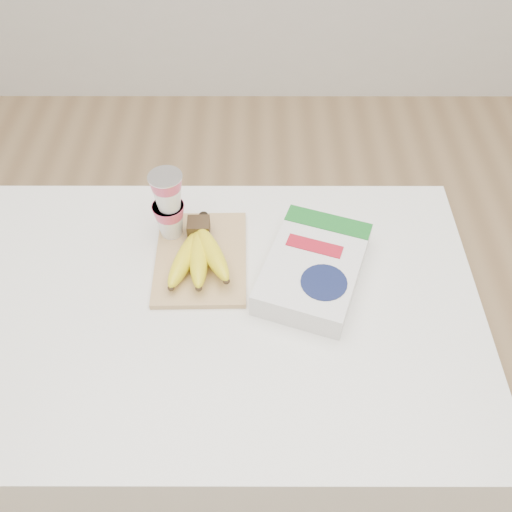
{
  "coord_description": "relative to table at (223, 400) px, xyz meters",
  "views": [
    {
      "loc": [
        0.08,
        -0.68,
        1.73
      ],
      "look_at": [
        0.08,
        0.1,
        0.85
      ],
      "focal_mm": 40.0,
      "sensor_mm": 36.0,
      "label": 1
    }
  ],
  "objects": [
    {
      "name": "cereal_box",
      "position": [
        0.2,
        0.07,
        0.43
      ],
      "size": [
        0.26,
        0.32,
        0.06
      ],
      "rotation": [
        0.0,
        0.0,
        -0.34
      ],
      "color": "white",
      "rests_on": "table"
    },
    {
      "name": "bananas",
      "position": [
        -0.04,
        0.1,
        0.44
      ],
      "size": [
        0.15,
        0.2,
        0.06
      ],
      "color": "#382816",
      "rests_on": "cutting_board"
    },
    {
      "name": "room",
      "position": [
        0.0,
        0.0,
        0.95
      ],
      "size": [
        4.0,
        4.0,
        4.0
      ],
      "color": "tan",
      "rests_on": "ground"
    },
    {
      "name": "table",
      "position": [
        0.0,
        0.0,
        0.0
      ],
      "size": [
        1.08,
        0.72,
        0.81
      ],
      "primitive_type": "cube",
      "color": "white",
      "rests_on": "ground"
    },
    {
      "name": "yogurt_stack",
      "position": [
        -0.1,
        0.19,
        0.51
      ],
      "size": [
        0.07,
        0.07,
        0.16
      ],
      "color": "white",
      "rests_on": "cutting_board"
    },
    {
      "name": "cutting_board",
      "position": [
        -0.03,
        0.12,
        0.41
      ],
      "size": [
        0.2,
        0.26,
        0.01
      ],
      "primitive_type": "cube",
      "rotation": [
        0.0,
        0.0,
        0.02
      ],
      "color": "tan",
      "rests_on": "table"
    }
  ]
}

